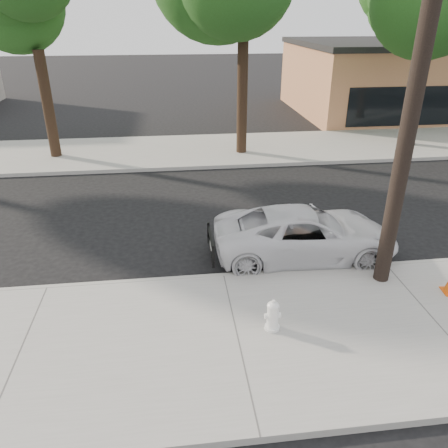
{
  "coord_description": "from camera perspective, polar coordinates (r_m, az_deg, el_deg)",
  "views": [
    {
      "loc": [
        -1.06,
        -10.74,
        5.7
      ],
      "look_at": [
        0.13,
        -1.14,
        1.0
      ],
      "focal_mm": 35.0,
      "sensor_mm": 36.0,
      "label": 1
    }
  ],
  "objects": [
    {
      "name": "building_main",
      "position": [
        31.93,
        26.52,
        16.71
      ],
      "size": [
        18.0,
        10.0,
        4.0
      ],
      "primitive_type": "cube",
      "color": "#B07049",
      "rests_on": "ground"
    },
    {
      "name": "curb_near",
      "position": [
        10.37,
        -0.06,
        -6.96
      ],
      "size": [
        90.0,
        0.12,
        0.16
      ],
      "primitive_type": "cube",
      "color": "#9E9B93",
      "rests_on": "ground"
    },
    {
      "name": "fire_hydrant",
      "position": [
        8.62,
        6.37,
        -11.84
      ],
      "size": [
        0.32,
        0.3,
        0.62
      ],
      "rotation": [
        0.0,
        0.0,
        0.02
      ],
      "color": "white",
      "rests_on": "near_sidewalk"
    },
    {
      "name": "police_cruiser",
      "position": [
        11.28,
        10.54,
        -1.23
      ],
      "size": [
        4.7,
        2.31,
        1.28
      ],
      "primitive_type": "imported",
      "rotation": [
        0.0,
        0.0,
        1.53
      ],
      "color": "silver",
      "rests_on": "ground"
    },
    {
      "name": "far_sidewalk",
      "position": [
        20.08,
        -3.79,
        9.58
      ],
      "size": [
        90.0,
        5.0,
        0.15
      ],
      "primitive_type": "cube",
      "color": "gray",
      "rests_on": "ground"
    },
    {
      "name": "utility_pole",
      "position": [
        9.35,
        24.1,
        17.65
      ],
      "size": [
        1.4,
        0.34,
        9.0
      ],
      "color": "black",
      "rests_on": "near_sidewalk"
    },
    {
      "name": "near_sidewalk",
      "position": [
        8.62,
        1.78,
        -14.87
      ],
      "size": [
        90.0,
        4.4,
        0.15
      ],
      "primitive_type": "cube",
      "color": "gray",
      "rests_on": "ground"
    },
    {
      "name": "ground",
      "position": [
        12.21,
        -1.25,
        -1.94
      ],
      "size": [
        120.0,
        120.0,
        0.0
      ],
      "primitive_type": "plane",
      "color": "black",
      "rests_on": "ground"
    }
  ]
}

